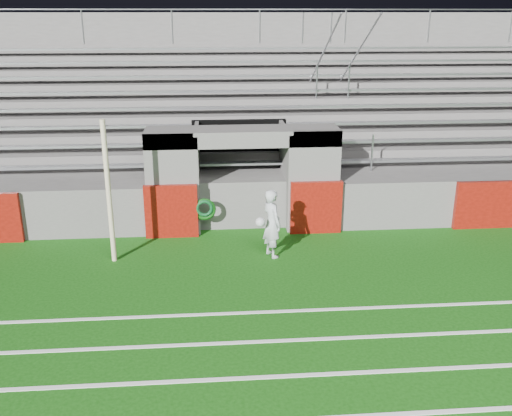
{
  "coord_description": "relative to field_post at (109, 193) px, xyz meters",
  "views": [
    {
      "loc": [
        -0.78,
        -10.39,
        5.34
      ],
      "look_at": [
        0.2,
        1.8,
        1.1
      ],
      "focal_mm": 40.0,
      "sensor_mm": 36.0,
      "label": 1
    }
  ],
  "objects": [
    {
      "name": "stadium_structure",
      "position": [
        3.03,
        6.36,
        -0.11
      ],
      "size": [
        26.0,
        8.48,
        5.42
      ],
      "color": "#575553",
      "rests_on": "ground"
    },
    {
      "name": "ground",
      "position": [
        3.03,
        -1.61,
        -1.6
      ],
      "size": [
        90.0,
        90.0,
        0.0
      ],
      "primitive_type": "plane",
      "color": "#10470B",
      "rests_on": "ground"
    },
    {
      "name": "goalkeeper_with_ball",
      "position": [
        3.56,
        -0.03,
        -0.81
      ],
      "size": [
        0.69,
        0.69,
        1.59
      ],
      "color": "#B7BDC2",
      "rests_on": "ground"
    },
    {
      "name": "hose_coil",
      "position": [
        2.04,
        1.32,
        -0.89
      ],
      "size": [
        0.56,
        0.14,
        0.56
      ],
      "color": "#0E460E",
      "rests_on": "ground"
    },
    {
      "name": "field_post",
      "position": [
        0.0,
        0.0,
        0.0
      ],
      "size": [
        0.11,
        0.11,
        3.21
      ],
      "primitive_type": "cylinder",
      "color": "beige",
      "rests_on": "ground"
    }
  ]
}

